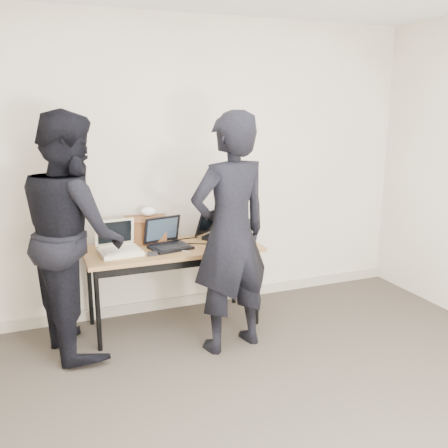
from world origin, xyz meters
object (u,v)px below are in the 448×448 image
leather_satchel (146,229)px  person_observer (73,233)px  laptop_beige (119,247)px  person_typist (230,234)px  desk (173,254)px  laptop_right (217,231)px  equipment_box (232,226)px  laptop_center (167,241)px

leather_satchel → person_observer: bearing=-143.4°
laptop_beige → leather_satchel: 0.37m
person_typist → laptop_beige: bearing=-47.8°
laptop_beige → person_observer: bearing=-169.8°
laptop_beige → desk: bearing=-4.7°
laptop_right → equipment_box: bearing=-34.8°
laptop_right → equipment_box: 0.16m
laptop_right → person_observer: 1.34m
equipment_box → person_typist: person_typist is taller
equipment_box → person_observer: person_observer is taller
equipment_box → laptop_center: bearing=-165.6°
leather_satchel → person_typist: (0.49, -0.79, 0.10)m
leather_satchel → person_typist: 0.93m
desk → person_typist: size_ratio=0.80×
equipment_box → person_typist: 0.83m
desk → laptop_beige: laptop_beige is taller
leather_satchel → person_typist: person_typist is taller
laptop_beige → equipment_box: 1.11m
laptop_center → leather_satchel: size_ratio=1.01×
leather_satchel → person_observer: person_observer is taller
desk → laptop_right: 0.52m
leather_satchel → laptop_right: bearing=6.0°
desk → laptop_right: size_ratio=3.34×
desk → laptop_beige: size_ratio=4.24×
laptop_right → person_observer: person_observer is taller
laptop_beige → equipment_box: laptop_beige is taller
person_observer → desk: bearing=-93.8°
laptop_center → laptop_right: size_ratio=0.87×
laptop_center → leather_satchel: bearing=112.3°
leather_satchel → equipment_box: bearing=7.4°
leather_satchel → equipment_box: 0.81m
laptop_center → person_typist: person_typist is taller
equipment_box → person_observer: bearing=-168.8°
person_typist → laptop_right: bearing=-114.6°
desk → equipment_box: size_ratio=5.16×
laptop_right → leather_satchel: bearing=137.5°
leather_satchel → person_observer: size_ratio=0.20×
laptop_right → laptop_beige: bearing=152.4°
leather_satchel → desk: bearing=-41.6°
laptop_center → laptop_right: laptop_center is taller
laptop_beige → laptop_center: size_ratio=0.91×
laptop_center → person_typist: bearing=-70.6°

